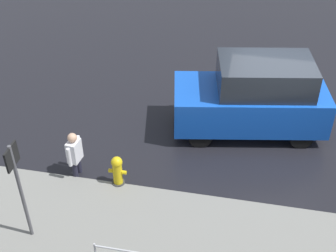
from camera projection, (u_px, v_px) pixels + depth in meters
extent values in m
plane|color=black|center=(270.00, 134.00, 12.45)|extent=(60.00, 60.00, 0.00)
cube|color=blue|center=(249.00, 105.00, 12.17)|extent=(4.14, 2.37, 0.99)
cube|color=#1E232B|center=(265.00, 76.00, 11.64)|extent=(2.57, 1.89, 0.77)
cylinder|color=black|center=(200.00, 136.00, 11.91)|extent=(0.63, 0.32, 0.60)
cylinder|color=black|center=(198.00, 104.00, 13.05)|extent=(0.63, 0.32, 0.60)
cylinder|color=black|center=(301.00, 137.00, 11.88)|extent=(0.63, 0.32, 0.60)
cylinder|color=black|center=(290.00, 105.00, 13.02)|extent=(0.63, 0.32, 0.60)
cylinder|color=gold|center=(118.00, 174.00, 10.77)|extent=(0.22, 0.22, 0.62)
sphere|color=gold|center=(117.00, 162.00, 10.55)|extent=(0.26, 0.26, 0.26)
cylinder|color=gold|center=(124.00, 172.00, 10.70)|extent=(0.10, 0.09, 0.09)
cylinder|color=gold|center=(111.00, 171.00, 10.75)|extent=(0.10, 0.09, 0.09)
cylinder|color=#2D2D2D|center=(119.00, 183.00, 10.94)|extent=(0.31, 0.31, 0.06)
cube|color=silver|center=(74.00, 151.00, 10.79)|extent=(0.28, 0.39, 0.55)
sphere|color=tan|center=(72.00, 138.00, 10.56)|extent=(0.22, 0.22, 0.22)
cylinder|color=#1E1E2D|center=(79.00, 165.00, 11.16)|extent=(0.13, 0.13, 0.45)
cylinder|color=#1E1E2D|center=(75.00, 169.00, 11.02)|extent=(0.13, 0.13, 0.45)
cylinder|color=silver|center=(79.00, 145.00, 10.97)|extent=(0.09, 0.09, 0.50)
cylinder|color=silver|center=(69.00, 157.00, 10.61)|extent=(0.09, 0.09, 0.50)
cylinder|color=#4C4C51|center=(22.00, 194.00, 9.02)|extent=(0.07, 0.07, 2.40)
cube|color=black|center=(12.00, 157.00, 8.45)|extent=(0.04, 0.44, 0.44)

